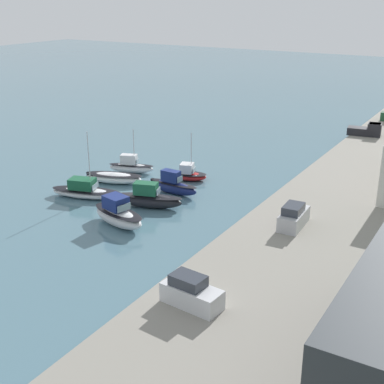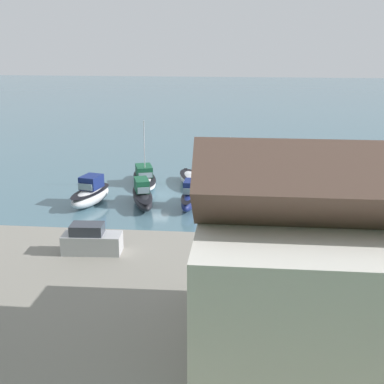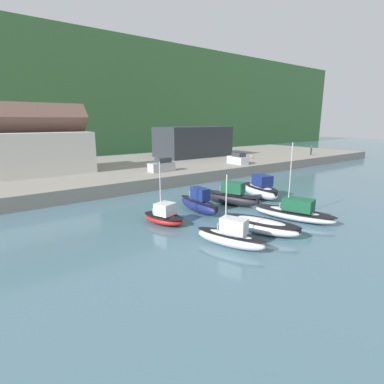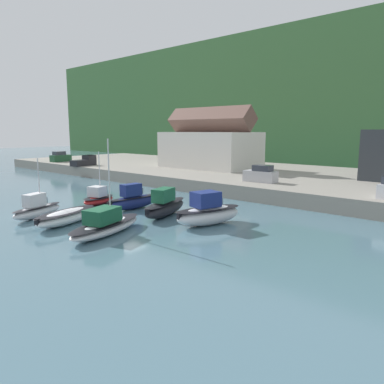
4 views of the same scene
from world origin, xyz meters
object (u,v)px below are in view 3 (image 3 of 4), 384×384
object	(u,v)px
moored_boat_5	(261,225)
moored_boat_1	(199,203)
moored_boat_6	(294,212)
parked_car_0	(238,159)
moored_boat_3	(260,189)
moored_boat_4	(231,236)
moored_boat_0	(164,216)
dog_on_quay	(251,156)
moored_boat_2	(231,196)
person_on_quay	(311,150)
parked_car_1	(162,166)

from	to	relation	value
moored_boat_5	moored_boat_1	bearing A→B (deg)	76.32
moored_boat_6	parked_car_0	size ratio (longest dim) A/B	1.95
moored_boat_3	moored_boat_4	xyz separation A→B (m)	(-13.84, -8.89, -0.25)
moored_boat_4	parked_car_0	world-z (taller)	moored_boat_4
moored_boat_6	moored_boat_0	bearing A→B (deg)	131.58
moored_boat_4	moored_boat_6	distance (m)	9.77
dog_on_quay	moored_boat_2	bearing A→B (deg)	53.40
moored_boat_0	moored_boat_5	xyz separation A→B (m)	(5.58, -7.12, -0.07)
moored_boat_1	moored_boat_2	bearing A→B (deg)	1.87
moored_boat_3	parked_car_0	size ratio (longest dim) A/B	1.60
moored_boat_2	parked_car_0	bearing A→B (deg)	24.70
moored_boat_1	person_on_quay	size ratio (longest dim) A/B	2.94
parked_car_1	moored_boat_4	bearing A→B (deg)	156.97
moored_boat_1	moored_boat_6	distance (m)	9.81
dog_on_quay	parked_car_0	bearing A→B (deg)	42.65
parked_car_1	moored_boat_0	bearing A→B (deg)	145.94
moored_boat_4	moored_boat_5	bearing A→B (deg)	-11.77
moored_boat_1	moored_boat_6	world-z (taller)	moored_boat_6
moored_boat_3	moored_boat_4	distance (m)	16.45
moored_boat_2	moored_boat_3	size ratio (longest dim) A/B	1.07
dog_on_quay	moored_boat_1	bearing A→B (deg)	48.71
parked_car_0	moored_boat_5	bearing A→B (deg)	-125.96
moored_boat_6	moored_boat_4	bearing A→B (deg)	168.87
moored_boat_1	parked_car_1	bearing A→B (deg)	73.00
moored_boat_0	dog_on_quay	bearing A→B (deg)	12.74
moored_boat_6	parked_car_1	xyz separation A→B (m)	(-0.64, 24.13, 1.90)
moored_boat_5	moored_boat_6	size ratio (longest dim) A/B	0.87
person_on_quay	dog_on_quay	xyz separation A→B (m)	(-16.37, 3.99, -0.64)
moored_boat_0	parked_car_0	xyz separation A→B (m)	(26.21, 16.17, 1.94)
moored_boat_1	dog_on_quay	world-z (taller)	moored_boat_1
moored_boat_0	moored_boat_2	xyz separation A→B (m)	(9.81, 1.03, 0.27)
moored_boat_1	moored_boat_2	distance (m)	4.82
moored_boat_1	moored_boat_5	distance (m)	8.12
parked_car_0	person_on_quay	xyz separation A→B (m)	(25.03, 0.48, 0.18)
moored_boat_5	person_on_quay	bearing A→B (deg)	9.62
moored_boat_0	moored_boat_1	bearing A→B (deg)	-6.85
moored_boat_0	dog_on_quay	distance (m)	40.54
person_on_quay	dog_on_quay	world-z (taller)	person_on_quay
moored_boat_6	person_on_quay	size ratio (longest dim) A/B	3.97
moored_boat_6	moored_boat_3	bearing A→B (deg)	45.41
moored_boat_0	moored_boat_3	bearing A→B (deg)	-13.54
moored_boat_6	parked_car_0	world-z (taller)	moored_boat_6
moored_boat_2	parked_car_1	bearing A→B (deg)	69.94
parked_car_1	dog_on_quay	world-z (taller)	parked_car_1
moored_boat_2	dog_on_quay	xyz separation A→B (m)	(25.06, 19.61, 1.21)
moored_boat_1	parked_car_0	size ratio (longest dim) A/B	1.44
moored_boat_4	dog_on_quay	distance (m)	43.96
parked_car_0	dog_on_quay	size ratio (longest dim) A/B	4.93
moored_boat_4	moored_boat_5	size ratio (longest dim) A/B	0.81
moored_boat_0	moored_boat_3	size ratio (longest dim) A/B	0.85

